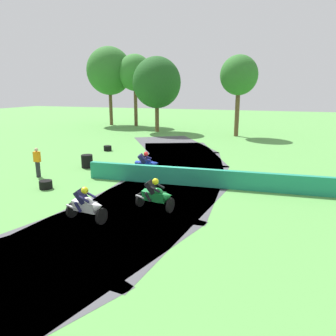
# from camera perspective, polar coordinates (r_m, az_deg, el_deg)

# --- Properties ---
(ground_plane) EXTENTS (120.00, 120.00, 0.00)m
(ground_plane) POSITION_cam_1_polar(r_m,az_deg,el_deg) (16.70, 0.41, -2.79)
(ground_plane) COLOR #569947
(track_asphalt) EXTENTS (11.64, 34.39, 0.01)m
(track_asphalt) POSITION_cam_1_polar(r_m,az_deg,el_deg) (17.11, -4.17, -2.40)
(track_asphalt) COLOR #47474C
(track_asphalt) RESTS_ON ground
(safety_barrier) EXTENTS (20.78, 1.56, 0.90)m
(safety_barrier) POSITION_cam_1_polar(r_m,az_deg,el_deg) (16.14, 21.25, -2.69)
(safety_barrier) COLOR #1E8466
(safety_barrier) RESTS_ON ground
(motorcycle_lead_white) EXTENTS (1.71, 0.91, 1.43)m
(motorcycle_lead_white) POSITION_cam_1_polar(r_m,az_deg,el_deg) (12.24, -14.18, -6.29)
(motorcycle_lead_white) COLOR black
(motorcycle_lead_white) RESTS_ON ground
(motorcycle_chase_green) EXTENTS (1.71, 0.93, 1.43)m
(motorcycle_chase_green) POSITION_cam_1_polar(r_m,az_deg,el_deg) (12.95, -2.20, -4.73)
(motorcycle_chase_green) COLOR black
(motorcycle_chase_green) RESTS_ON ground
(motorcycle_trailing_blue) EXTENTS (1.70, 0.97, 1.43)m
(motorcycle_trailing_blue) POSITION_cam_1_polar(r_m,az_deg,el_deg) (18.20, -4.01, 0.71)
(motorcycle_trailing_blue) COLOR black
(motorcycle_trailing_blue) RESTS_ON ground
(tire_stack_mid_a) EXTENTS (0.62, 0.62, 0.40)m
(tire_stack_mid_a) POSITION_cam_1_polar(r_m,az_deg,el_deg) (16.95, -20.70, -2.75)
(tire_stack_mid_a) COLOR black
(tire_stack_mid_a) RESTS_ON ground
(tire_stack_mid_b) EXTENTS (0.69, 0.69, 0.80)m
(tire_stack_mid_b) POSITION_cam_1_polar(r_m,az_deg,el_deg) (20.65, -14.06, 1.17)
(tire_stack_mid_b) COLOR black
(tire_stack_mid_b) RESTS_ON ground
(tire_stack_far) EXTENTS (0.61, 0.61, 0.40)m
(tire_stack_far) POSITION_cam_1_polar(r_m,az_deg,el_deg) (25.97, -10.58, 3.44)
(tire_stack_far) COLOR black
(tire_stack_far) RESTS_ON ground
(track_marshal) EXTENTS (0.34, 0.24, 1.63)m
(track_marshal) POSITION_cam_1_polar(r_m,az_deg,el_deg) (19.19, -21.99, 0.91)
(track_marshal) COLOR #232328
(track_marshal) RESTS_ON ground
(tree_far_left) EXTENTS (3.72, 3.72, 8.01)m
(tree_far_left) POSITION_cam_1_polar(r_m,az_deg,el_deg) (33.95, 12.37, 15.58)
(tree_far_left) COLOR brown
(tree_far_left) RESTS_ON ground
(tree_far_right) EXTENTS (4.33, 4.33, 9.01)m
(tree_far_right) POSITION_cam_1_polar(r_m,az_deg,el_deg) (42.97, -5.84, 16.30)
(tree_far_right) COLOR brown
(tree_far_right) RESTS_ON ground
(tree_mid_rise) EXTENTS (5.82, 5.82, 10.04)m
(tree_mid_rise) POSITION_cam_1_polar(r_m,az_deg,el_deg) (44.51, -10.28, 16.44)
(tree_mid_rise) COLOR brown
(tree_mid_rise) RESTS_ON ground
(tree_behind_barrier) EXTENTS (5.29, 5.29, 8.18)m
(tree_behind_barrier) POSITION_cam_1_polar(r_m,az_deg,el_deg) (36.80, -1.99, 14.77)
(tree_behind_barrier) COLOR brown
(tree_behind_barrier) RESTS_ON ground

